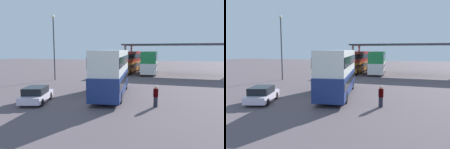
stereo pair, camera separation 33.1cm
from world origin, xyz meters
TOP-DOWN VIEW (x-y plane):
  - ground_plane at (0.00, 0.00)m, footprint 140.00×140.00m
  - double_decker_main at (0.42, 3.50)m, footprint 4.01×10.33m
  - parked_hatchback at (-4.75, -1.21)m, footprint 2.79×4.18m
  - double_decker_near_canopy at (-2.17, 23.29)m, footprint 3.09×11.61m
  - double_decker_mid_row at (1.84, 22.70)m, footprint 2.94×10.16m
  - depot_canopy at (6.83, 23.06)m, footprint 19.42×6.56m
  - lamppost_tall at (-10.47, 10.74)m, footprint 0.44×0.44m
  - pedestrian_waiting at (4.90, 0.29)m, footprint 0.38×0.38m

SIDE VIEW (x-z plane):
  - ground_plane at x=0.00m, z-range 0.00..0.00m
  - parked_hatchback at x=-4.75m, z-range 0.00..1.35m
  - pedestrian_waiting at x=4.90m, z-range 0.00..1.64m
  - double_decker_mid_row at x=1.84m, z-range 0.20..4.23m
  - double_decker_near_canopy at x=-2.17m, z-range 0.20..4.24m
  - double_decker_main at x=0.42m, z-range 0.20..4.55m
  - depot_canopy at x=6.83m, z-range 2.36..7.75m
  - lamppost_tall at x=-10.47m, z-range 1.07..10.32m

